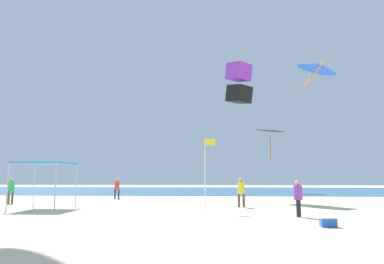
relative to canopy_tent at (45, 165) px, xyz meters
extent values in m
cube|color=beige|center=(6.32, -4.72, -2.55)|extent=(110.00, 110.00, 0.10)
cube|color=#28608C|center=(6.32, 24.68, -2.48)|extent=(110.00, 24.35, 0.03)
cylinder|color=#B2B2B7|center=(-1.36, -1.40, -1.20)|extent=(0.07, 0.07, 2.59)
cylinder|color=#B2B2B7|center=(1.36, -1.40, -1.20)|extent=(0.07, 0.07, 2.59)
cylinder|color=#B2B2B7|center=(-1.36, 1.40, -1.20)|extent=(0.07, 0.07, 2.59)
cylinder|color=#B2B2B7|center=(1.36, 1.40, -1.20)|extent=(0.07, 0.07, 2.59)
cube|color=#1972B7|center=(0.00, 0.00, 0.13)|extent=(2.79, 2.87, 0.06)
cylinder|color=black|center=(13.97, -3.27, -2.11)|extent=(0.15, 0.15, 0.76)
cylinder|color=black|center=(13.84, -3.54, -2.11)|extent=(0.15, 0.15, 0.76)
cylinder|color=purple|center=(13.90, -3.40, -1.40)|extent=(0.40, 0.40, 0.66)
sphere|color=tan|center=(13.90, -3.40, -0.94)|extent=(0.25, 0.25, 0.25)
cylinder|color=brown|center=(-3.93, 3.38, -2.10)|extent=(0.16, 0.16, 0.80)
cylinder|color=brown|center=(-4.00, 3.08, -2.10)|extent=(0.16, 0.16, 0.80)
cylinder|color=green|center=(-3.96, 3.23, -1.35)|extent=(0.42, 0.42, 0.70)
sphere|color=tan|center=(-3.96, 3.23, -0.87)|extent=(0.26, 0.26, 0.26)
cylinder|color=brown|center=(11.80, 1.42, -2.10)|extent=(0.16, 0.16, 0.80)
cylinder|color=brown|center=(11.51, 1.32, -2.10)|extent=(0.16, 0.16, 0.80)
cylinder|color=yellow|center=(11.66, 1.37, -1.35)|extent=(0.42, 0.42, 0.69)
sphere|color=tan|center=(11.66, 1.37, -0.87)|extent=(0.26, 0.26, 0.26)
cylinder|color=#33384C|center=(2.24, 8.03, -2.11)|extent=(0.15, 0.15, 0.77)
cylinder|color=#33384C|center=(1.94, 8.02, -2.11)|extent=(0.15, 0.15, 0.77)
cylinder|color=red|center=(2.09, 8.02, -1.39)|extent=(0.40, 0.40, 0.67)
sphere|color=tan|center=(2.09, 8.02, -0.93)|extent=(0.25, 0.25, 0.25)
cylinder|color=silver|center=(9.52, -0.60, -0.53)|extent=(0.06, 0.06, 3.94)
cube|color=yellow|center=(9.83, -0.60, 1.27)|extent=(0.55, 0.02, 0.35)
cube|color=blue|center=(14.21, -6.54, -2.34)|extent=(0.56, 0.36, 0.32)
cube|color=white|center=(14.21, -6.54, -2.16)|extent=(0.57, 0.37, 0.03)
cube|color=purple|center=(12.23, 9.15, 8.33)|extent=(2.42, 2.43, 1.67)
cube|color=black|center=(12.23, 9.15, 6.36)|extent=(2.42, 2.43, 1.67)
cone|color=blue|center=(18.09, 6.35, 7.78)|extent=(4.06, 4.06, 1.47)
cylinder|color=orange|center=(17.44, 5.25, 6.83)|extent=(1.47, 0.92, 1.80)
cube|color=black|center=(16.74, 21.17, 4.74)|extent=(3.24, 3.22, 0.53)
cylinder|color=orange|center=(16.74, 21.17, 2.68)|extent=(0.15, 0.15, 2.64)
camera|label=1|loc=(10.01, -19.74, -0.63)|focal=31.94mm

